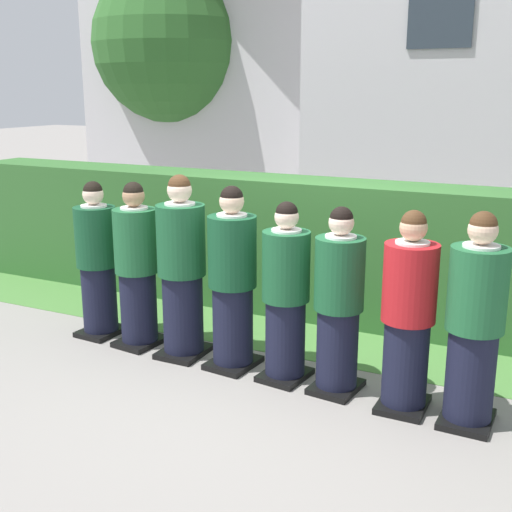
# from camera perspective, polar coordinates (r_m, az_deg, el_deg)

# --- Properties ---
(ground_plane) EXTENTS (60.00, 60.00, 0.00)m
(ground_plane) POSITION_cam_1_polar(r_m,az_deg,el_deg) (5.85, 0.00, -10.00)
(ground_plane) COLOR gray
(student_front_row_0) EXTENTS (0.41, 0.47, 1.56)m
(student_front_row_0) POSITION_cam_1_polar(r_m,az_deg,el_deg) (6.64, -13.70, -0.63)
(student_front_row_0) COLOR black
(student_front_row_0) RESTS_ON ground
(student_front_row_1) EXTENTS (0.42, 0.49, 1.59)m
(student_front_row_1) POSITION_cam_1_polar(r_m,az_deg,el_deg) (6.29, -10.37, -1.14)
(student_front_row_1) COLOR black
(student_front_row_1) RESTS_ON ground
(student_front_row_2) EXTENTS (0.44, 0.53, 1.69)m
(student_front_row_2) POSITION_cam_1_polar(r_m,az_deg,el_deg) (5.97, -6.50, -1.35)
(student_front_row_2) COLOR black
(student_front_row_2) RESTS_ON ground
(student_front_row_3) EXTENTS (0.42, 0.53, 1.63)m
(student_front_row_3) POSITION_cam_1_polar(r_m,az_deg,el_deg) (5.69, -2.07, -2.37)
(student_front_row_3) COLOR black
(student_front_row_3) RESTS_ON ground
(student_front_row_4) EXTENTS (0.41, 0.51, 1.54)m
(student_front_row_4) POSITION_cam_1_polar(r_m,az_deg,el_deg) (5.46, 2.62, -3.60)
(student_front_row_4) COLOR black
(student_front_row_4) RESTS_ON ground
(student_front_row_5) EXTENTS (0.40, 0.51, 1.54)m
(student_front_row_5) POSITION_cam_1_polar(r_m,az_deg,el_deg) (5.28, 7.23, -4.35)
(student_front_row_5) COLOR black
(student_front_row_5) RESTS_ON ground
(student_in_red_blazer) EXTENTS (0.41, 0.45, 1.57)m
(student_in_red_blazer) POSITION_cam_1_polar(r_m,az_deg,el_deg) (5.07, 13.15, -5.25)
(student_in_red_blazer) COLOR black
(student_in_red_blazer) RESTS_ON ground
(student_front_row_7) EXTENTS (0.42, 0.47, 1.61)m
(student_front_row_7) POSITION_cam_1_polar(r_m,az_deg,el_deg) (4.97, 18.56, -5.84)
(student_front_row_7) COLOR black
(student_front_row_7) RESTS_ON ground
(hedge) EXTENTS (9.38, 0.70, 1.48)m
(hedge) POSITION_cam_1_polar(r_m,az_deg,el_deg) (7.06, 5.93, 0.59)
(hedge) COLOR #33662D
(hedge) RESTS_ON ground
(school_building_annex) EXTENTS (7.82, 3.86, 7.09)m
(school_building_annex) POSITION_cam_1_polar(r_m,az_deg,el_deg) (13.64, 2.80, 19.56)
(school_building_annex) COLOR silver
(school_building_annex) RESTS_ON ground
(oak_tree_left) EXTENTS (2.97, 2.97, 4.73)m
(oak_tree_left) POSITION_cam_1_polar(r_m,az_deg,el_deg) (13.07, -7.45, 17.89)
(oak_tree_left) COLOR brown
(oak_tree_left) RESTS_ON ground
(lawn_strip) EXTENTS (9.38, 0.90, 0.01)m
(lawn_strip) POSITION_cam_1_polar(r_m,az_deg,el_deg) (6.57, 3.32, -7.17)
(lawn_strip) COLOR #477A38
(lawn_strip) RESTS_ON ground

